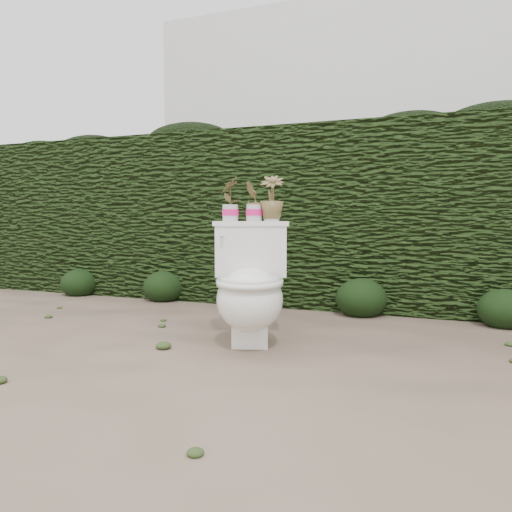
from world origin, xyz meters
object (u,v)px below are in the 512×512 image
at_px(potted_plant_left, 230,200).
at_px(potted_plant_center, 254,203).
at_px(potted_plant_right, 271,199).
at_px(toilet, 250,289).

height_order(potted_plant_left, potted_plant_center, potted_plant_left).
relative_size(potted_plant_left, potted_plant_right, 0.96).
distance_m(toilet, potted_plant_center, 0.59).
bearing_deg(potted_plant_left, potted_plant_right, 112.43).
relative_size(toilet, potted_plant_right, 2.73).
bearing_deg(toilet, potted_plant_center, 85.09).
bearing_deg(potted_plant_center, toilet, 6.15).
relative_size(toilet, potted_plant_left, 2.83).
height_order(potted_plant_center, potted_plant_right, potted_plant_right).
relative_size(potted_plant_left, potted_plant_center, 1.14).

